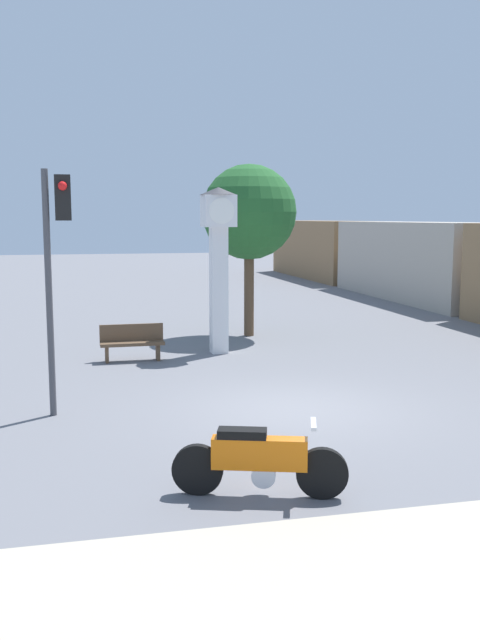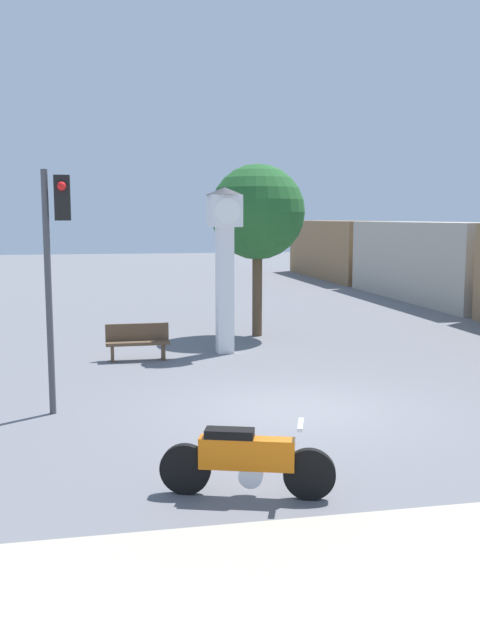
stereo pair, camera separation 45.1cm
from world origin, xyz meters
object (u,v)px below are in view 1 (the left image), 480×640
object	(u,v)px
freight_train	(414,261)
street_tree	(249,213)
traffic_light	(56,249)
clock_tower	(219,244)
motorcycle	(259,460)
bench	(132,342)

from	to	relation	value
freight_train	street_tree	world-z (taller)	street_tree
street_tree	traffic_light	bearing A→B (deg)	-125.30
freight_train	traffic_light	distance (m)	21.93
street_tree	clock_tower	bearing A→B (deg)	-120.13
clock_tower	motorcycle	bearing A→B (deg)	-98.79
freight_train	motorcycle	bearing A→B (deg)	-121.64
motorcycle	traffic_light	xyz separation A→B (m)	(-2.53, 4.59, 2.56)
clock_tower	traffic_light	world-z (taller)	traffic_light
clock_tower	street_tree	distance (m)	3.03
traffic_light	bench	bearing A→B (deg)	70.21
motorcycle	bench	size ratio (longest dim) A/B	1.38
motorcycle	freight_train	xyz separation A→B (m)	(12.58, 20.42, 1.21)
motorcycle	clock_tower	xyz separation A→B (m)	(1.53, 9.87, 2.41)
freight_train	bench	world-z (taller)	freight_train
motorcycle	bench	world-z (taller)	motorcycle
clock_tower	bench	size ratio (longest dim) A/B	2.73
clock_tower	street_tree	xyz separation A→B (m)	(1.46, 2.52, 0.84)
bench	traffic_light	bearing A→B (deg)	-109.79
motorcycle	street_tree	xyz separation A→B (m)	(2.99, 12.39, 3.25)
traffic_light	bench	distance (m)	5.65
motorcycle	freight_train	bearing A→B (deg)	76.63
freight_train	bench	xyz separation A→B (m)	(-13.41, -11.09, -1.21)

